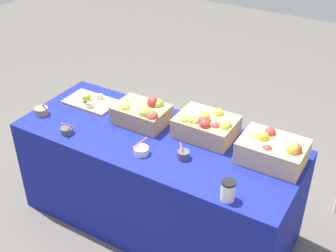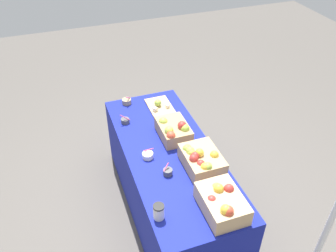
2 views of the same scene
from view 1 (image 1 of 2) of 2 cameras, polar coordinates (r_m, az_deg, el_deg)
The scene contains 11 objects.
ground_plane at distance 3.38m, azimuth -1.27°, elevation -11.88°, with size 10.00×10.00×0.00m, color #56514C.
table at distance 3.14m, azimuth -1.35°, elevation -7.05°, with size 1.90×0.76×0.74m, color navy.
apple_crate_left at distance 2.73m, azimuth 13.23°, elevation -3.04°, with size 0.39×0.28×0.20m.
apple_crate_middle at distance 2.89m, azimuth 4.87°, elevation 0.04°, with size 0.38×0.29×0.19m.
apple_crate_right at distance 3.02m, azimuth -3.30°, elevation 1.63°, with size 0.36×0.25×0.19m.
cutting_board_front at distance 3.33m, azimuth -9.91°, elevation 3.15°, with size 0.38×0.23×0.09m.
sample_bowl_near at distance 3.01m, azimuth -12.81°, elevation -0.54°, with size 0.08×0.09×0.11m.
sample_bowl_mid at distance 2.71m, azimuth 1.99°, elevation -3.67°, with size 0.08×0.08×0.10m.
sample_bowl_far at distance 3.27m, azimuth -15.87°, elevation 1.86°, with size 0.10×0.09×0.11m.
sample_bowl_extra at distance 2.75m, azimuth -3.43°, elevation -3.14°, with size 0.10×0.10×0.10m.
coffee_cup at distance 2.42m, azimuth 7.70°, elevation -8.16°, with size 0.08×0.08×0.12m.
Camera 1 is at (1.29, -2.03, 2.37)m, focal length 47.63 mm.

